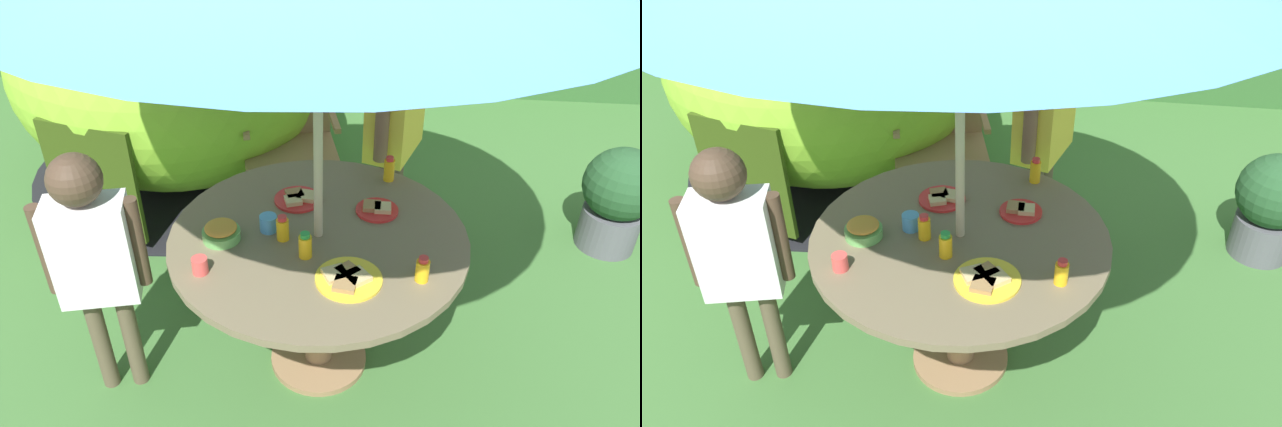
# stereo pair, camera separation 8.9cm
# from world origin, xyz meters

# --- Properties ---
(ground_plane) EXTENTS (10.00, 10.00, 0.02)m
(ground_plane) POSITION_xyz_m (0.00, 0.00, -0.01)
(ground_plane) COLOR #3D6B33
(garden_table) EXTENTS (1.23, 1.23, 0.74)m
(garden_table) POSITION_xyz_m (0.00, 0.00, 0.60)
(garden_table) COLOR #93704C
(garden_table) RESTS_ON ground_plane
(wooden_chair) EXTENTS (0.63, 0.55, 1.05)m
(wooden_chair) POSITION_xyz_m (-0.32, 1.25, 0.59)
(wooden_chair) COLOR #93704C
(wooden_chair) RESTS_ON ground_plane
(dome_tent) EXTENTS (2.48, 2.48, 1.56)m
(dome_tent) POSITION_xyz_m (-1.14, 1.70, 0.77)
(dome_tent) COLOR #8CC633
(dome_tent) RESTS_ON ground_plane
(potted_plant) EXTENTS (0.42, 0.42, 0.63)m
(potted_plant) POSITION_xyz_m (1.59, 1.07, 0.34)
(potted_plant) COLOR #595960
(potted_plant) RESTS_ON ground_plane
(child_in_yellow_shirt) EXTENTS (0.32, 0.47, 1.45)m
(child_in_yellow_shirt) POSITION_xyz_m (0.30, 0.90, 0.92)
(child_in_yellow_shirt) COLOR brown
(child_in_yellow_shirt) RESTS_ON ground_plane
(child_in_white_shirt) EXTENTS (0.39, 0.24, 1.18)m
(child_in_white_shirt) POSITION_xyz_m (-0.86, -0.22, 0.76)
(child_in_white_shirt) COLOR brown
(child_in_white_shirt) RESTS_ON ground_plane
(snack_bowl) EXTENTS (0.15, 0.15, 0.08)m
(snack_bowl) POSITION_xyz_m (-0.39, -0.07, 0.77)
(snack_bowl) COLOR #66B259
(snack_bowl) RESTS_ON garden_table
(plate_center_back) EXTENTS (0.18, 0.18, 0.03)m
(plate_center_back) POSITION_xyz_m (0.23, 0.20, 0.75)
(plate_center_back) COLOR red
(plate_center_back) RESTS_ON garden_table
(plate_center_front) EXTENTS (0.21, 0.21, 0.03)m
(plate_center_front) POSITION_xyz_m (-0.12, 0.24, 0.75)
(plate_center_front) COLOR red
(plate_center_front) RESTS_ON garden_table
(plate_mid_right) EXTENTS (0.25, 0.25, 0.03)m
(plate_mid_right) POSITION_xyz_m (0.14, -0.27, 0.75)
(plate_mid_right) COLOR yellow
(plate_mid_right) RESTS_ON garden_table
(juice_bottle_near_left) EXTENTS (0.05, 0.05, 0.11)m
(juice_bottle_near_left) POSITION_xyz_m (0.41, -0.24, 0.79)
(juice_bottle_near_left) COLOR yellow
(juice_bottle_near_left) RESTS_ON garden_table
(juice_bottle_near_right) EXTENTS (0.05, 0.05, 0.12)m
(juice_bottle_near_right) POSITION_xyz_m (0.28, 0.46, 0.80)
(juice_bottle_near_right) COLOR yellow
(juice_bottle_near_right) RESTS_ON garden_table
(juice_bottle_far_left) EXTENTS (0.05, 0.05, 0.11)m
(juice_bottle_far_left) POSITION_xyz_m (-0.14, -0.04, 0.79)
(juice_bottle_far_left) COLOR yellow
(juice_bottle_far_left) RESTS_ON garden_table
(juice_bottle_far_right) EXTENTS (0.05, 0.05, 0.11)m
(juice_bottle_far_right) POSITION_xyz_m (-0.03, -0.14, 0.79)
(juice_bottle_far_right) COLOR yellow
(juice_bottle_far_right) RESTS_ON garden_table
(cup_near) EXTENTS (0.07, 0.07, 0.07)m
(cup_near) POSITION_xyz_m (-0.21, 0.01, 0.78)
(cup_near) COLOR #4C99D8
(cup_near) RESTS_ON garden_table
(cup_far) EXTENTS (0.06, 0.06, 0.07)m
(cup_far) POSITION_xyz_m (-0.42, -0.28, 0.77)
(cup_far) COLOR #E04C47
(cup_far) RESTS_ON garden_table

